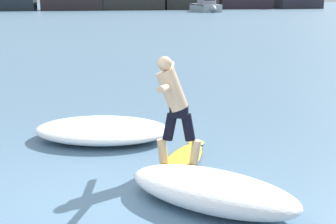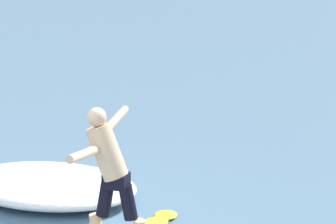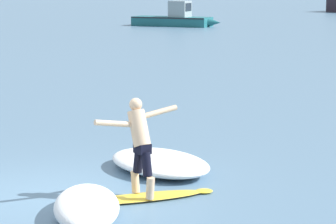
% 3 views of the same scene
% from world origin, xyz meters
% --- Properties ---
extents(ground_plane, '(200.00, 200.00, 0.00)m').
position_xyz_m(ground_plane, '(0.00, 0.00, 0.00)').
color(ground_plane, slate).
extents(rock_jetty_breakwater, '(66.23, 5.23, 5.22)m').
position_xyz_m(rock_jetty_breakwater, '(4.76, 62.00, 0.95)').
color(rock_jetty_breakwater, '#30272F').
rests_on(rock_jetty_breakwater, ground).
extents(surfboard, '(1.48, 2.20, 0.19)m').
position_xyz_m(surfboard, '(1.36, 0.93, 0.03)').
color(surfboard, yellow).
rests_on(surfboard, ground).
extents(surfer, '(0.78, 1.47, 1.57)m').
position_xyz_m(surfer, '(1.26, 0.92, 0.97)').
color(surfer, '#D3AE88').
rests_on(surfer, surfboard).
extents(small_boat_offshore, '(2.68, 7.33, 3.06)m').
position_xyz_m(small_boat_offshore, '(17.10, 53.42, 0.75)').
color(small_boat_offshore, '#A6B0B4').
rests_on(small_boat_offshore, ground).
extents(wave_foam_at_tail, '(2.24, 2.20, 0.39)m').
position_xyz_m(wave_foam_at_tail, '(1.44, -0.45, 0.20)').
color(wave_foam_at_tail, white).
rests_on(wave_foam_at_tail, ground).
extents(wave_foam_at_nose, '(2.66, 2.07, 0.33)m').
position_xyz_m(wave_foam_at_nose, '(0.34, 2.46, 0.17)').
color(wave_foam_at_nose, white).
rests_on(wave_foam_at_nose, ground).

